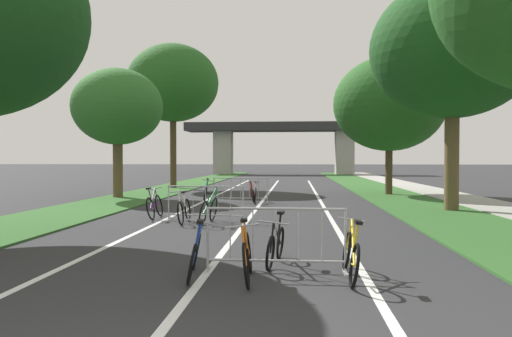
{
  "coord_description": "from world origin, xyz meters",
  "views": [
    {
      "loc": [
        1.42,
        -3.09,
        1.85
      ],
      "look_at": [
        -0.78,
        23.78,
        1.29
      ],
      "focal_mm": 33.76,
      "sensor_mm": 36.0,
      "label": 1
    }
  ],
  "objects_px": {
    "bicycle_black_3": "(276,245)",
    "bicycle_green_6": "(209,210)",
    "tree_right_pine_near": "(389,104)",
    "crowd_barrier_nearest": "(276,240)",
    "crowd_barrier_second": "(205,204)",
    "bicycle_teal_7": "(205,192)",
    "bicycle_silver_8": "(255,193)",
    "tree_left_oak_near": "(117,107)",
    "tree_right_maple_mid": "(453,49)",
    "crowd_barrier_third": "(241,190)",
    "bicycle_purple_9": "(155,206)",
    "bicycle_white_1": "(184,210)",
    "bicycle_orange_5": "(247,256)",
    "bicycle_yellow_4": "(351,255)",
    "tree_left_oak_mid": "(173,83)",
    "bicycle_blue_0": "(195,255)",
    "bicycle_red_2": "(253,194)"
  },
  "relations": [
    {
      "from": "tree_right_pine_near",
      "to": "crowd_barrier_nearest",
      "type": "bearing_deg",
      "value": -106.55
    },
    {
      "from": "tree_left_oak_near",
      "to": "crowd_barrier_third",
      "type": "bearing_deg",
      "value": -16.88
    },
    {
      "from": "bicycle_silver_8",
      "to": "crowd_barrier_second",
      "type": "bearing_deg",
      "value": 76.67
    },
    {
      "from": "bicycle_teal_7",
      "to": "crowd_barrier_second",
      "type": "bearing_deg",
      "value": 88.37
    },
    {
      "from": "tree_left_oak_near",
      "to": "bicycle_red_2",
      "type": "relative_size",
      "value": 3.51
    },
    {
      "from": "crowd_barrier_third",
      "to": "bicycle_black_3",
      "type": "relative_size",
      "value": 1.48
    },
    {
      "from": "bicycle_orange_5",
      "to": "bicycle_yellow_4",
      "type": "bearing_deg",
      "value": -175.37
    },
    {
      "from": "tree_right_maple_mid",
      "to": "crowd_barrier_third",
      "type": "bearing_deg",
      "value": 160.19
    },
    {
      "from": "crowd_barrier_third",
      "to": "bicycle_orange_5",
      "type": "height_order",
      "value": "crowd_barrier_third"
    },
    {
      "from": "crowd_barrier_second",
      "to": "crowd_barrier_nearest",
      "type": "bearing_deg",
      "value": -69.28
    },
    {
      "from": "bicycle_white_1",
      "to": "bicycle_green_6",
      "type": "bearing_deg",
      "value": 171.27
    },
    {
      "from": "tree_left_oak_near",
      "to": "bicycle_blue_0",
      "type": "distance_m",
      "value": 16.48
    },
    {
      "from": "tree_left_oak_mid",
      "to": "crowd_barrier_third",
      "type": "xyz_separation_m",
      "value": [
        5.24,
        -9.15,
        -5.97
      ]
    },
    {
      "from": "bicycle_black_3",
      "to": "bicycle_silver_8",
      "type": "xyz_separation_m",
      "value": [
        -1.37,
        12.23,
        0.02
      ]
    },
    {
      "from": "crowd_barrier_second",
      "to": "bicycle_blue_0",
      "type": "height_order",
      "value": "crowd_barrier_second"
    },
    {
      "from": "bicycle_white_1",
      "to": "bicycle_red_2",
      "type": "bearing_deg",
      "value": -104.15
    },
    {
      "from": "crowd_barrier_nearest",
      "to": "bicycle_blue_0",
      "type": "bearing_deg",
      "value": -159.34
    },
    {
      "from": "crowd_barrier_nearest",
      "to": "bicycle_yellow_4",
      "type": "relative_size",
      "value": 1.32
    },
    {
      "from": "bicycle_teal_7",
      "to": "bicycle_silver_8",
      "type": "relative_size",
      "value": 1.03
    },
    {
      "from": "crowd_barrier_second",
      "to": "bicycle_green_6",
      "type": "relative_size",
      "value": 1.31
    },
    {
      "from": "bicycle_black_3",
      "to": "bicycle_silver_8",
      "type": "distance_m",
      "value": 12.31
    },
    {
      "from": "crowd_barrier_second",
      "to": "bicycle_white_1",
      "type": "distance_m",
      "value": 0.7
    },
    {
      "from": "bicycle_black_3",
      "to": "bicycle_purple_9",
      "type": "bearing_deg",
      "value": -49.41
    },
    {
      "from": "tree_left_oak_mid",
      "to": "bicycle_blue_0",
      "type": "relative_size",
      "value": 5.55
    },
    {
      "from": "bicycle_purple_9",
      "to": "bicycle_black_3",
      "type": "bearing_deg",
      "value": -58.18
    },
    {
      "from": "bicycle_black_3",
      "to": "bicycle_purple_9",
      "type": "xyz_separation_m",
      "value": [
        -4.0,
        6.21,
        0.04
      ]
    },
    {
      "from": "tree_right_maple_mid",
      "to": "bicycle_black_3",
      "type": "relative_size",
      "value": 5.15
    },
    {
      "from": "tree_left_oak_near",
      "to": "bicycle_orange_5",
      "type": "bearing_deg",
      "value": -62.74
    },
    {
      "from": "tree_right_maple_mid",
      "to": "bicycle_orange_5",
      "type": "xyz_separation_m",
      "value": [
        -6.17,
        -10.06,
        -5.27
      ]
    },
    {
      "from": "bicycle_blue_0",
      "to": "bicycle_silver_8",
      "type": "height_order",
      "value": "bicycle_blue_0"
    },
    {
      "from": "bicycle_blue_0",
      "to": "bicycle_green_6",
      "type": "xyz_separation_m",
      "value": [
        -0.88,
        6.08,
        0.04
      ]
    },
    {
      "from": "bicycle_red_2",
      "to": "bicycle_purple_9",
      "type": "distance_m",
      "value": 5.79
    },
    {
      "from": "bicycle_red_2",
      "to": "bicycle_orange_5",
      "type": "distance_m",
      "value": 12.53
    },
    {
      "from": "crowd_barrier_nearest",
      "to": "bicycle_teal_7",
      "type": "bearing_deg",
      "value": 105.66
    },
    {
      "from": "tree_right_maple_mid",
      "to": "bicycle_silver_8",
      "type": "xyz_separation_m",
      "value": [
        -7.15,
        3.27,
        -5.28
      ]
    },
    {
      "from": "tree_left_oak_near",
      "to": "tree_right_maple_mid",
      "type": "distance_m",
      "value": 14.54
    },
    {
      "from": "crowd_barrier_third",
      "to": "bicycle_teal_7",
      "type": "xyz_separation_m",
      "value": [
        -1.57,
        0.42,
        -0.14
      ]
    },
    {
      "from": "crowd_barrier_second",
      "to": "bicycle_silver_8",
      "type": "distance_m",
      "value": 6.67
    },
    {
      "from": "crowd_barrier_nearest",
      "to": "crowd_barrier_third",
      "type": "height_order",
      "value": "same"
    },
    {
      "from": "bicycle_white_1",
      "to": "bicycle_yellow_4",
      "type": "height_order",
      "value": "bicycle_white_1"
    },
    {
      "from": "bicycle_black_3",
      "to": "bicycle_green_6",
      "type": "relative_size",
      "value": 0.88
    },
    {
      "from": "bicycle_orange_5",
      "to": "bicycle_silver_8",
      "type": "height_order",
      "value": "bicycle_orange_5"
    },
    {
      "from": "bicycle_silver_8",
      "to": "bicycle_white_1",
      "type": "bearing_deg",
      "value": 72.82
    },
    {
      "from": "bicycle_white_1",
      "to": "bicycle_purple_9",
      "type": "distance_m",
      "value": 1.53
    },
    {
      "from": "tree_right_pine_near",
      "to": "bicycle_red_2",
      "type": "height_order",
      "value": "tree_right_pine_near"
    },
    {
      "from": "tree_left_oak_mid",
      "to": "bicycle_teal_7",
      "type": "bearing_deg",
      "value": -67.25
    },
    {
      "from": "tree_right_pine_near",
      "to": "bicycle_teal_7",
      "type": "distance_m",
      "value": 10.46
    },
    {
      "from": "tree_left_oak_near",
      "to": "crowd_barrier_third",
      "type": "height_order",
      "value": "tree_left_oak_near"
    },
    {
      "from": "tree_left_oak_mid",
      "to": "bicycle_white_1",
      "type": "bearing_deg",
      "value": -74.49
    },
    {
      "from": "bicycle_black_3",
      "to": "crowd_barrier_second",
      "type": "bearing_deg",
      "value": -59.99
    }
  ]
}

